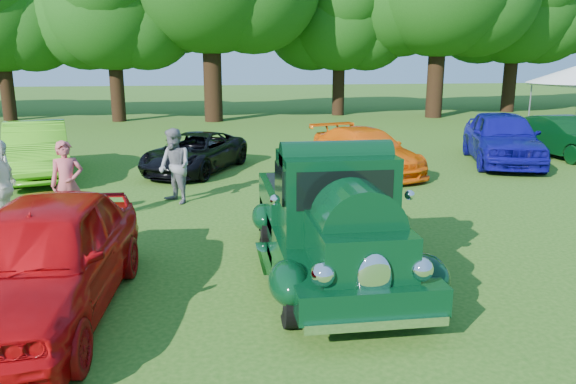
{
  "coord_description": "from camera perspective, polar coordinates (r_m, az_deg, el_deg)",
  "views": [
    {
      "loc": [
        -1.1,
        -8.0,
        3.49
      ],
      "look_at": [
        0.26,
        1.65,
        1.1
      ],
      "focal_mm": 35.0,
      "sensor_mm": 36.0,
      "label": 1
    }
  ],
  "objects": [
    {
      "name": "ground",
      "position": [
        8.8,
        -0.19,
        -9.59
      ],
      "size": [
        120.0,
        120.0,
        0.0
      ],
      "primitive_type": "plane",
      "color": "#245213",
      "rests_on": "ground"
    },
    {
      "name": "hero_pickup",
      "position": [
        9.06,
        4.43,
        -3.02
      ],
      "size": [
        2.42,
        5.2,
        2.03
      ],
      "color": "black",
      "rests_on": "ground"
    },
    {
      "name": "red_convertible",
      "position": [
        8.27,
        -23.76,
        -6.26
      ],
      "size": [
        2.25,
        4.95,
        1.65
      ],
      "primitive_type": "imported",
      "rotation": [
        0.0,
        0.0,
        -0.06
      ],
      "color": "#B2070B",
      "rests_on": "ground"
    },
    {
      "name": "back_car_lime",
      "position": [
        17.96,
        -24.18,
        3.93
      ],
      "size": [
        2.9,
        5.1,
        1.59
      ],
      "primitive_type": "imported",
      "rotation": [
        0.0,
        0.0,
        0.27
      ],
      "color": "#47A916",
      "rests_on": "ground"
    },
    {
      "name": "back_car_black",
      "position": [
        17.37,
        -9.44,
        3.97
      ],
      "size": [
        3.62,
        4.67,
        1.18
      ],
      "primitive_type": "imported",
      "rotation": [
        0.0,
        0.0,
        -0.45
      ],
      "color": "black",
      "rests_on": "ground"
    },
    {
      "name": "back_car_orange",
      "position": [
        17.18,
        7.91,
        4.16
      ],
      "size": [
        3.11,
        4.91,
        1.33
      ],
      "primitive_type": "imported",
      "rotation": [
        0.0,
        0.0,
        0.3
      ],
      "color": "#F35E08",
      "rests_on": "ground"
    },
    {
      "name": "back_car_blue",
      "position": [
        19.75,
        20.94,
        5.2
      ],
      "size": [
        3.41,
        5.41,
        1.72
      ],
      "primitive_type": "imported",
      "rotation": [
        0.0,
        0.0,
        -0.3
      ],
      "color": "#0D0B7F",
      "rests_on": "ground"
    },
    {
      "name": "back_car_green",
      "position": [
        21.82,
        26.26,
        5.02
      ],
      "size": [
        1.99,
        4.43,
        1.41
      ],
      "primitive_type": "imported",
      "rotation": [
        0.0,
        0.0,
        0.12
      ],
      "color": "black",
      "rests_on": "ground"
    },
    {
      "name": "spectator_pink",
      "position": [
        12.4,
        -21.51,
        0.75
      ],
      "size": [
        0.75,
        0.59,
        1.8
      ],
      "primitive_type": "imported",
      "rotation": [
        0.0,
        0.0,
        0.27
      ],
      "color": "#BC4D55",
      "rests_on": "ground"
    },
    {
      "name": "spectator_grey",
      "position": [
        13.67,
        -11.43,
        2.58
      ],
      "size": [
        1.07,
        1.11,
        1.81
      ],
      "primitive_type": "imported",
      "rotation": [
        0.0,
        0.0,
        -0.94
      ],
      "color": "slate",
      "rests_on": "ground"
    },
    {
      "name": "spectator_white",
      "position": [
        12.31,
        -27.07,
        0.36
      ],
      "size": [
        0.56,
        1.16,
        1.91
      ],
      "primitive_type": "imported",
      "rotation": [
        0.0,
        0.0,
        1.48
      ],
      "color": "silver",
      "rests_on": "ground"
    }
  ]
}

